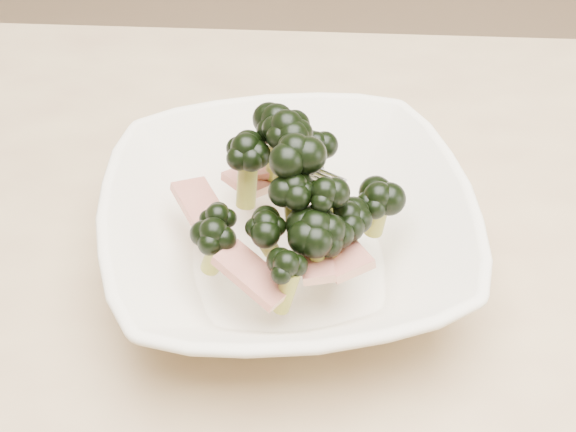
% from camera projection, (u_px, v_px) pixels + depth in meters
% --- Properties ---
extents(dining_table, '(1.20, 0.80, 0.75)m').
position_uv_depth(dining_table, '(416.00, 392.00, 0.65)').
color(dining_table, tan).
rests_on(dining_table, ground).
extents(broccoli_dish, '(0.32, 0.32, 0.13)m').
position_uv_depth(broccoli_dish, '(289.00, 227.00, 0.60)').
color(broccoli_dish, '#F4E8CE').
rests_on(broccoli_dish, dining_table).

